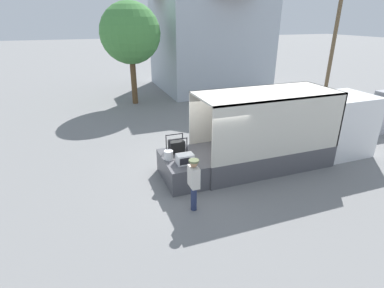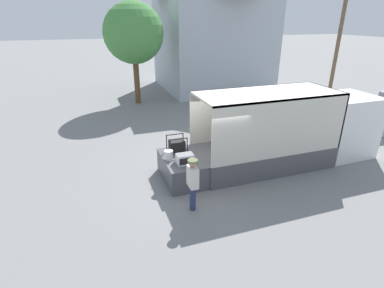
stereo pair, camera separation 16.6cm
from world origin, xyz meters
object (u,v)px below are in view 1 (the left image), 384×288
at_px(orange_bucket, 169,155).
at_px(worker_person, 194,180).
at_px(portable_generator, 177,146).
at_px(utility_pole, 336,29).
at_px(box_truck, 302,136).
at_px(microwave, 185,159).
at_px(street_tree, 130,33).

bearing_deg(orange_bucket, worker_person, -83.60).
xyz_separation_m(portable_generator, utility_pole, (14.99, 8.84, 3.46)).
relative_size(box_truck, utility_pole, 0.84).
bearing_deg(box_truck, orange_bucket, 179.71).
height_order(box_truck, microwave, box_truck).
distance_m(portable_generator, utility_pole, 17.74).
xyz_separation_m(microwave, orange_bucket, (-0.42, 0.48, -0.01)).
xyz_separation_m(orange_bucket, worker_person, (0.21, -1.88, 0.00)).
bearing_deg(utility_pole, box_truck, -136.74).
bearing_deg(orange_bucket, portable_generator, 48.35).
xyz_separation_m(box_truck, microwave, (-5.05, -0.46, 0.03)).
distance_m(worker_person, utility_pole, 19.26).
distance_m(microwave, orange_bucket, 0.64).
bearing_deg(microwave, orange_bucket, 130.84).
xyz_separation_m(portable_generator, street_tree, (0.29, 10.25, 3.33)).
relative_size(box_truck, microwave, 13.09).
distance_m(box_truck, portable_generator, 5.04).
height_order(box_truck, portable_generator, box_truck).
xyz_separation_m(box_truck, street_tree, (-4.71, 10.80, 3.41)).
xyz_separation_m(microwave, street_tree, (0.34, 11.26, 3.39)).
bearing_deg(microwave, worker_person, -98.50).
height_order(box_truck, worker_person, box_truck).
bearing_deg(worker_person, box_truck, 19.35).
relative_size(box_truck, worker_person, 4.46).
bearing_deg(portable_generator, orange_bucket, -131.65).
relative_size(microwave, worker_person, 0.34).
bearing_deg(orange_bucket, box_truck, -0.29).
xyz_separation_m(worker_person, utility_pole, (15.24, 11.24, 3.52)).
xyz_separation_m(box_truck, worker_person, (-5.26, -1.85, 0.02)).
bearing_deg(microwave, street_tree, 88.29).
relative_size(utility_pole, street_tree, 1.39).
bearing_deg(utility_pole, orange_bucket, -148.78).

